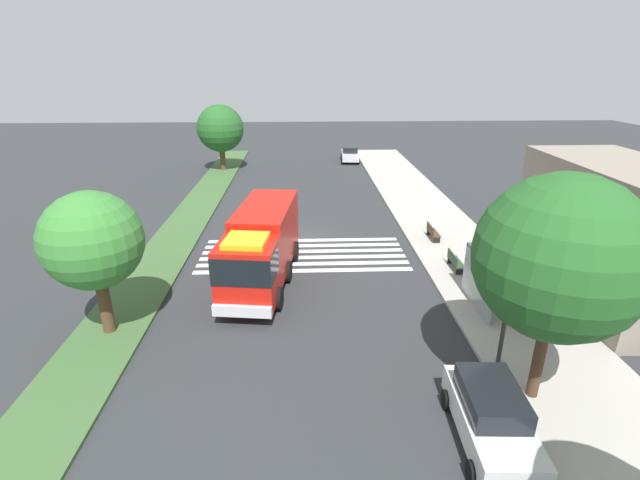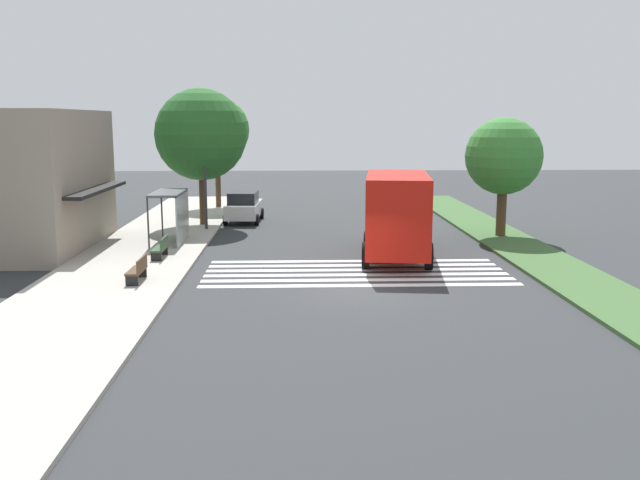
{
  "view_description": "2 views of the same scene",
  "coord_description": "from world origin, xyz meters",
  "px_view_note": "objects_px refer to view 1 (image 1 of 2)",
  "views": [
    {
      "loc": [
        27.48,
        -0.01,
        10.68
      ],
      "look_at": [
        3.74,
        0.95,
        1.28
      ],
      "focal_mm": 25.52,
      "sensor_mm": 36.0,
      "label": 1
    },
    {
      "loc": [
        -24.47,
        2.41,
        6.01
      ],
      "look_at": [
        3.5,
        1.41,
        1.2
      ],
      "focal_mm": 39.34,
      "sensor_mm": 36.0,
      "label": 2
    }
  ],
  "objects_px": {
    "sidewalk_tree_west": "(560,258)",
    "bench_near_shelter": "(455,261)",
    "median_tree_far_west": "(220,129)",
    "parked_car_west": "(350,154)",
    "parked_car_mid": "(491,415)",
    "street_lamp": "(512,283)",
    "bench_west_of_shelter": "(433,232)",
    "fire_truck": "(261,245)",
    "bus_stop_shelter": "(487,271)",
    "median_tree_west": "(92,241)"
  },
  "relations": [
    {
      "from": "street_lamp",
      "to": "sidewalk_tree_west",
      "type": "distance_m",
      "value": 2.55
    },
    {
      "from": "sidewalk_tree_west",
      "to": "bench_west_of_shelter",
      "type": "bearing_deg",
      "value": 177.9
    },
    {
      "from": "parked_car_west",
      "to": "bench_near_shelter",
      "type": "xyz_separation_m",
      "value": [
        29.14,
        2.73,
        -0.27
      ]
    },
    {
      "from": "bus_stop_shelter",
      "to": "bench_near_shelter",
      "type": "distance_m",
      "value": 4.2
    },
    {
      "from": "parked_car_west",
      "to": "parked_car_mid",
      "type": "xyz_separation_m",
      "value": [
        40.88,
        -0.0,
        0.06
      ]
    },
    {
      "from": "fire_truck",
      "to": "bench_west_of_shelter",
      "type": "height_order",
      "value": "fire_truck"
    },
    {
      "from": "parked_car_west",
      "to": "median_tree_far_west",
      "type": "xyz_separation_m",
      "value": [
        4.16,
        -13.63,
        3.44
      ]
    },
    {
      "from": "median_tree_west",
      "to": "sidewalk_tree_west",
      "type": "bearing_deg",
      "value": 73.87
    },
    {
      "from": "bench_near_shelter",
      "to": "street_lamp",
      "type": "relative_size",
      "value": 0.29
    },
    {
      "from": "parked_car_west",
      "to": "median_tree_west",
      "type": "bearing_deg",
      "value": -18.29
    },
    {
      "from": "sidewalk_tree_west",
      "to": "bench_near_shelter",
      "type": "bearing_deg",
      "value": 176.95
    },
    {
      "from": "parked_car_mid",
      "to": "sidewalk_tree_west",
      "type": "bearing_deg",
      "value": 131.84
    },
    {
      "from": "parked_car_west",
      "to": "bench_near_shelter",
      "type": "height_order",
      "value": "parked_car_west"
    },
    {
      "from": "median_tree_far_west",
      "to": "sidewalk_tree_west",
      "type": "bearing_deg",
      "value": 24.35
    },
    {
      "from": "sidewalk_tree_west",
      "to": "median_tree_west",
      "type": "distance_m",
      "value": 16.51
    },
    {
      "from": "bench_near_shelter",
      "to": "bench_west_of_shelter",
      "type": "xyz_separation_m",
      "value": [
        -4.48,
        0.0,
        0.0
      ]
    },
    {
      "from": "bench_west_of_shelter",
      "to": "bus_stop_shelter",
      "type": "bearing_deg",
      "value": 0.07
    },
    {
      "from": "bench_west_of_shelter",
      "to": "street_lamp",
      "type": "xyz_separation_m",
      "value": [
        12.64,
        -0.93,
        2.85
      ]
    },
    {
      "from": "parked_car_west",
      "to": "bench_west_of_shelter",
      "type": "bearing_deg",
      "value": 9.55
    },
    {
      "from": "sidewalk_tree_west",
      "to": "fire_truck",
      "type": "bearing_deg",
      "value": -132.59
    },
    {
      "from": "median_tree_far_west",
      "to": "parked_car_west",
      "type": "bearing_deg",
      "value": 106.96
    },
    {
      "from": "street_lamp",
      "to": "sidewalk_tree_west",
      "type": "relative_size",
      "value": 0.72
    },
    {
      "from": "parked_car_west",
      "to": "median_tree_far_west",
      "type": "height_order",
      "value": "median_tree_far_west"
    },
    {
      "from": "bench_near_shelter",
      "to": "bench_west_of_shelter",
      "type": "distance_m",
      "value": 4.48
    },
    {
      "from": "parked_car_mid",
      "to": "median_tree_far_west",
      "type": "xyz_separation_m",
      "value": [
        -36.73,
        -13.63,
        3.38
      ]
    },
    {
      "from": "bus_stop_shelter",
      "to": "bench_west_of_shelter",
      "type": "bearing_deg",
      "value": -179.93
    },
    {
      "from": "bench_west_of_shelter",
      "to": "sidewalk_tree_west",
      "type": "xyz_separation_m",
      "value": [
        14.46,
        -0.53,
        4.61
      ]
    },
    {
      "from": "bench_near_shelter",
      "to": "bench_west_of_shelter",
      "type": "bearing_deg",
      "value": 180.0
    },
    {
      "from": "bench_near_shelter",
      "to": "bench_west_of_shelter",
      "type": "relative_size",
      "value": 1.0
    },
    {
      "from": "sidewalk_tree_west",
      "to": "median_tree_far_west",
      "type": "relative_size",
      "value": 1.17
    },
    {
      "from": "fire_truck",
      "to": "street_lamp",
      "type": "distance_m",
      "value": 11.88
    },
    {
      "from": "bench_west_of_shelter",
      "to": "median_tree_far_west",
      "type": "xyz_separation_m",
      "value": [
        -20.51,
        -16.36,
        3.71
      ]
    },
    {
      "from": "fire_truck",
      "to": "street_lamp",
      "type": "relative_size",
      "value": 1.65
    },
    {
      "from": "fire_truck",
      "to": "parked_car_mid",
      "type": "distance_m",
      "value": 13.2
    },
    {
      "from": "parked_car_west",
      "to": "parked_car_mid",
      "type": "bearing_deg",
      "value": 3.24
    },
    {
      "from": "median_tree_west",
      "to": "parked_car_mid",
      "type": "bearing_deg",
      "value": 65.06
    },
    {
      "from": "fire_truck",
      "to": "bus_stop_shelter",
      "type": "relative_size",
      "value": 2.61
    },
    {
      "from": "street_lamp",
      "to": "bus_stop_shelter",
      "type": "bearing_deg",
      "value": 167.27
    },
    {
      "from": "bench_west_of_shelter",
      "to": "sidewalk_tree_west",
      "type": "height_order",
      "value": "sidewalk_tree_west"
    },
    {
      "from": "bench_near_shelter",
      "to": "parked_car_mid",
      "type": "bearing_deg",
      "value": -13.08
    },
    {
      "from": "fire_truck",
      "to": "street_lamp",
      "type": "bearing_deg",
      "value": 59.69
    },
    {
      "from": "bench_near_shelter",
      "to": "median_tree_far_west",
      "type": "bearing_deg",
      "value": -146.79
    },
    {
      "from": "fire_truck",
      "to": "sidewalk_tree_west",
      "type": "relative_size",
      "value": 1.2
    },
    {
      "from": "median_tree_west",
      "to": "bus_stop_shelter",
      "type": "bearing_deg",
      "value": 94.9
    },
    {
      "from": "sidewalk_tree_west",
      "to": "bus_stop_shelter",
      "type": "bearing_deg",
      "value": 174.83
    },
    {
      "from": "median_tree_far_west",
      "to": "parked_car_mid",
      "type": "bearing_deg",
      "value": 20.36
    },
    {
      "from": "median_tree_far_west",
      "to": "fire_truck",
      "type": "bearing_deg",
      "value": 13.12
    },
    {
      "from": "fire_truck",
      "to": "bench_west_of_shelter",
      "type": "relative_size",
      "value": 5.71
    },
    {
      "from": "street_lamp",
      "to": "parked_car_west",
      "type": "bearing_deg",
      "value": -177.24
    },
    {
      "from": "bus_stop_shelter",
      "to": "bench_west_of_shelter",
      "type": "relative_size",
      "value": 2.19
    }
  ]
}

